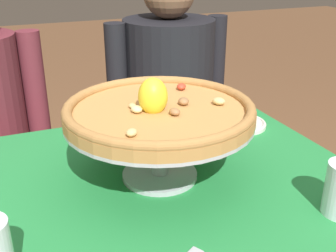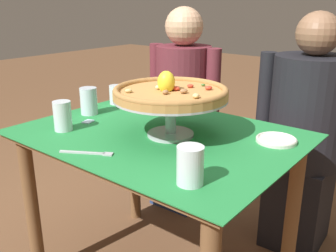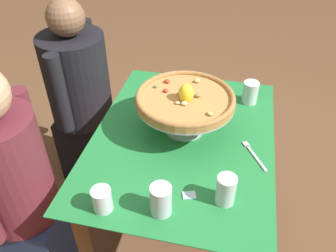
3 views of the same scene
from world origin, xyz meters
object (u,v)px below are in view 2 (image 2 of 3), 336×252
(water_glass_front_right, at_px, (190,168))
(sugar_packet, at_px, (88,122))
(side_plate, at_px, (276,140))
(pizza_stand, at_px, (171,107))
(water_glass_front_left, at_px, (63,118))
(water_glass_side_left, at_px, (90,103))
(water_glass_back_left, at_px, (117,95))
(diner_left, at_px, (183,115))
(pizza, at_px, (171,92))
(dinner_fork, at_px, (89,153))
(diner_right, at_px, (305,138))

(water_glass_front_right, xyz_separation_m, sugar_packet, (-0.69, 0.19, -0.05))
(side_plate, bearing_deg, pizza_stand, -151.25)
(pizza_stand, height_order, water_glass_front_right, pizza_stand)
(water_glass_front_left, relative_size, sugar_packet, 2.44)
(water_glass_side_left, xyz_separation_m, water_glass_front_left, (0.10, -0.22, -0.00))
(water_glass_back_left, xyz_separation_m, diner_left, (0.09, 0.45, -0.19))
(pizza_stand, bearing_deg, water_glass_front_right, -43.81)
(pizza, bearing_deg, side_plate, 28.75)
(side_plate, bearing_deg, sugar_packet, -158.89)
(water_glass_side_left, bearing_deg, water_glass_back_left, 99.20)
(water_glass_side_left, distance_m, diner_left, 0.69)
(water_glass_side_left, height_order, diner_left, diner_left)
(water_glass_side_left, bearing_deg, water_glass_front_left, -66.17)
(pizza_stand, distance_m, dinner_fork, 0.36)
(water_glass_front_left, height_order, dinner_fork, water_glass_front_left)
(dinner_fork, bearing_deg, side_plate, 48.43)
(water_glass_side_left, distance_m, side_plate, 0.86)
(water_glass_side_left, distance_m, water_glass_front_left, 0.24)
(diner_left, bearing_deg, sugar_packet, -87.57)
(dinner_fork, relative_size, diner_right, 0.15)
(water_glass_side_left, xyz_separation_m, diner_right, (0.79, 0.68, -0.19))
(water_glass_front_right, bearing_deg, side_plate, 83.33)
(pizza, distance_m, water_glass_back_left, 0.57)
(side_plate, xyz_separation_m, diner_right, (-0.05, 0.49, -0.15))
(water_glass_side_left, bearing_deg, dinner_fork, -40.51)
(water_glass_front_right, distance_m, water_glass_front_left, 0.68)
(diner_left, bearing_deg, water_glass_front_right, -52.56)
(pizza_stand, xyz_separation_m, diner_right, (0.31, 0.68, -0.25))
(water_glass_side_left, xyz_separation_m, side_plate, (0.83, 0.20, -0.05))
(pizza, height_order, diner_left, diner_left)
(pizza_stand, distance_m, diner_left, 0.82)
(water_glass_front_right, bearing_deg, pizza, 136.25)
(sugar_packet, bearing_deg, diner_right, 48.03)
(side_plate, bearing_deg, diner_right, 95.53)
(pizza_stand, distance_m, water_glass_side_left, 0.48)
(side_plate, xyz_separation_m, diner_left, (-0.77, 0.46, -0.16))
(water_glass_back_left, relative_size, diner_right, 0.08)
(sugar_packet, bearing_deg, water_glass_back_left, 113.10)
(side_plate, bearing_deg, water_glass_back_left, 179.42)
(water_glass_front_left, bearing_deg, diner_left, 92.43)
(pizza_stand, height_order, side_plate, pizza_stand)
(water_glass_side_left, bearing_deg, water_glass_front_right, -20.10)
(sugar_packet, xyz_separation_m, diner_left, (-0.03, 0.74, -0.15))
(water_glass_back_left, height_order, water_glass_front_right, water_glass_front_right)
(water_glass_front_right, relative_size, diner_left, 0.10)
(diner_left, bearing_deg, water_glass_front_left, -87.57)
(water_glass_back_left, bearing_deg, side_plate, -0.58)
(water_glass_front_left, bearing_deg, side_plate, 29.57)
(pizza_stand, xyz_separation_m, side_plate, (0.35, 0.19, -0.11))
(water_glass_back_left, relative_size, diner_left, 0.08)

